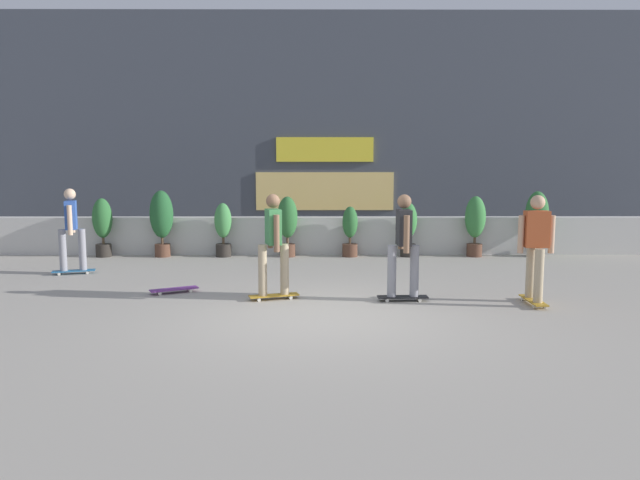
{
  "coord_description": "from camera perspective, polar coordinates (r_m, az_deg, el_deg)",
  "views": [
    {
      "loc": [
        -0.05,
        -8.43,
        2.14
      ],
      "look_at": [
        0.0,
        1.5,
        0.9
      ],
      "focal_mm": 33.51,
      "sensor_mm": 36.0,
      "label": 1
    }
  ],
  "objects": [
    {
      "name": "skater_mid_plaza",
      "position": [
        9.52,
        -4.48,
        -0.14
      ],
      "size": [
        0.82,
        0.54,
        1.7
      ],
      "color": "#BF8C26",
      "rests_on": "ground"
    },
    {
      "name": "potted_plant_4",
      "position": [
        14.09,
        2.88,
        0.93
      ],
      "size": [
        0.36,
        0.36,
        1.19
      ],
      "color": "brown",
      "rests_on": "ground"
    },
    {
      "name": "planter_wall",
      "position": [
        14.53,
        -0.09,
        0.44
      ],
      "size": [
        18.0,
        0.4,
        0.9
      ],
      "primitive_type": "cube",
      "color": "beige",
      "rests_on": "ground"
    },
    {
      "name": "potted_plant_6",
      "position": [
        14.53,
        14.6,
        1.68
      ],
      "size": [
        0.48,
        0.48,
        1.43
      ],
      "color": "brown",
      "rests_on": "ground"
    },
    {
      "name": "potted_plant_2",
      "position": [
        14.23,
        -9.24,
        1.2
      ],
      "size": [
        0.4,
        0.4,
        1.27
      ],
      "color": "#2D2823",
      "rests_on": "ground"
    },
    {
      "name": "skater_far_left",
      "position": [
        9.47,
        7.99,
        -0.22
      ],
      "size": [
        0.81,
        0.56,
        1.7
      ],
      "color": "black",
      "rests_on": "ground"
    },
    {
      "name": "skater_by_wall_left",
      "position": [
        12.71,
        -22.64,
        1.16
      ],
      "size": [
        0.82,
        0.54,
        1.7
      ],
      "color": "#266699",
      "rests_on": "ground"
    },
    {
      "name": "potted_plant_1",
      "position": [
        14.5,
        -14.89,
        2.04
      ],
      "size": [
        0.54,
        0.54,
        1.56
      ],
      "color": "brown",
      "rests_on": "ground"
    },
    {
      "name": "potted_plant_7",
      "position": [
        14.96,
        19.99,
        1.94
      ],
      "size": [
        0.53,
        0.53,
        1.54
      ],
      "color": "#2D2823",
      "rests_on": "ground"
    },
    {
      "name": "building_backdrop",
      "position": [
        18.46,
        -0.14,
        10.56
      ],
      "size": [
        20.0,
        2.08,
        6.5
      ],
      "color": "#424751",
      "rests_on": "ground"
    },
    {
      "name": "potted_plant_0",
      "position": [
        14.93,
        -20.06,
        1.48
      ],
      "size": [
        0.46,
        0.46,
        1.38
      ],
      "color": "#2D2823",
      "rests_on": "ground"
    },
    {
      "name": "potted_plant_5",
      "position": [
        14.22,
        8.43,
        1.24
      ],
      "size": [
        0.4,
        0.4,
        1.28
      ],
      "color": "#2D2823",
      "rests_on": "ground"
    },
    {
      "name": "ground_plane",
      "position": [
        8.7,
        0.05,
        -7.12
      ],
      "size": [
        48.0,
        48.0,
        0.0
      ],
      "primitive_type": "plane",
      "color": "#A8A093"
    },
    {
      "name": "skater_by_wall_right",
      "position": [
        9.72,
        19.91,
        -0.39
      ],
      "size": [
        0.56,
        0.8,
        1.7
      ],
      "color": "#BF8C26",
      "rests_on": "ground"
    },
    {
      "name": "potted_plant_3",
      "position": [
        14.06,
        -3.13,
        1.71
      ],
      "size": [
        0.48,
        0.48,
        1.42
      ],
      "color": "brown",
      "rests_on": "ground"
    },
    {
      "name": "skateboard_near_camera",
      "position": [
        10.42,
        -13.75,
        -4.59
      ],
      "size": [
        0.8,
        0.54,
        0.08
      ],
      "color": "#72338C",
      "rests_on": "ground"
    }
  ]
}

